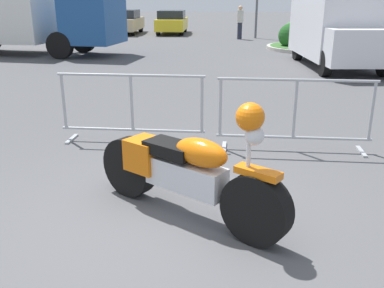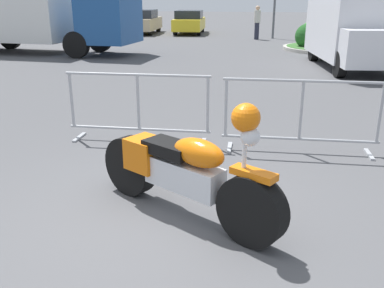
{
  "view_description": "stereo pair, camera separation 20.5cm",
  "coord_description": "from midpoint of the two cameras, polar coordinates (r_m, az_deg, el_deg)",
  "views": [
    {
      "loc": [
        1.0,
        -3.64,
        2.17
      ],
      "look_at": [
        0.31,
        0.67,
        0.65
      ],
      "focal_mm": 40.0,
      "sensor_mm": 36.0,
      "label": 1
    },
    {
      "loc": [
        1.2,
        -3.61,
        2.17
      ],
      "look_at": [
        0.31,
        0.67,
        0.65
      ],
      "focal_mm": 40.0,
      "sensor_mm": 36.0,
      "label": 2
    }
  ],
  "objects": [
    {
      "name": "delivery_van",
      "position": [
        14.7,
        18.42,
        14.61
      ],
      "size": [
        2.71,
        5.24,
        2.31
      ],
      "rotation": [
        0.0,
        0.0,
        -1.41
      ],
      "color": "silver",
      "rests_on": "ground"
    },
    {
      "name": "pedestrian",
      "position": [
        23.26,
        6.16,
        15.98
      ],
      "size": [
        0.48,
        0.48,
        1.69
      ],
      "rotation": [
        0.0,
        0.0,
        4.08
      ],
      "color": "#262838",
      "rests_on": "ground"
    },
    {
      "name": "parked_car_tan",
      "position": [
        26.85,
        -9.14,
        15.8
      ],
      "size": [
        2.06,
        4.23,
        1.39
      ],
      "rotation": [
        0.0,
        0.0,
        1.67
      ],
      "color": "tan",
      "rests_on": "ground"
    },
    {
      "name": "box_truck",
      "position": [
        18.52,
        -23.42,
        16.02
      ],
      "size": [
        7.8,
        2.63,
        2.98
      ],
      "rotation": [
        0.0,
        0.0,
        -0.05
      ],
      "color": "silver",
      "rests_on": "ground"
    },
    {
      "name": "motorcycle",
      "position": [
        4.31,
        -2.2,
        -3.61
      ],
      "size": [
        2.11,
        1.3,
        1.31
      ],
      "rotation": [
        0.0,
        0.0,
        -0.51
      ],
      "color": "black",
      "rests_on": "ground"
    },
    {
      "name": "ground_plane",
      "position": [
        4.36,
        -6.94,
        -10.78
      ],
      "size": [
        120.0,
        120.0,
        0.0
      ],
      "primitive_type": "plane",
      "color": "#4C4C4F"
    },
    {
      "name": "crowd_barrier_far",
      "position": [
        6.33,
        12.62,
        3.91
      ],
      "size": [
        2.24,
        0.55,
        1.07
      ],
      "rotation": [
        0.0,
        0.0,
        0.06
      ],
      "color": "#9EA0A5",
      "rests_on": "ground"
    },
    {
      "name": "crowd_barrier_near",
      "position": [
        6.62,
        -8.9,
        4.82
      ],
      "size": [
        2.24,
        0.55,
        1.07
      ],
      "rotation": [
        0.0,
        0.0,
        0.06
      ],
      "color": "#9EA0A5",
      "rests_on": "ground"
    },
    {
      "name": "planter_island",
      "position": [
        19.47,
        14.07,
        13.41
      ],
      "size": [
        3.74,
        3.74,
        1.19
      ],
      "color": "#ADA89E",
      "rests_on": "ground"
    },
    {
      "name": "parked_car_yellow",
      "position": [
        26.6,
        -2.92,
        15.94
      ],
      "size": [
        2.01,
        4.12,
        1.35
      ],
      "rotation": [
        0.0,
        0.0,
        1.67
      ],
      "color": "yellow",
      "rests_on": "ground"
    },
    {
      "name": "parked_car_black",
      "position": [
        27.78,
        -14.82,
        15.66
      ],
      "size": [
        2.24,
        4.59,
        1.51
      ],
      "rotation": [
        0.0,
        0.0,
        1.67
      ],
      "color": "black",
      "rests_on": "ground"
    }
  ]
}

